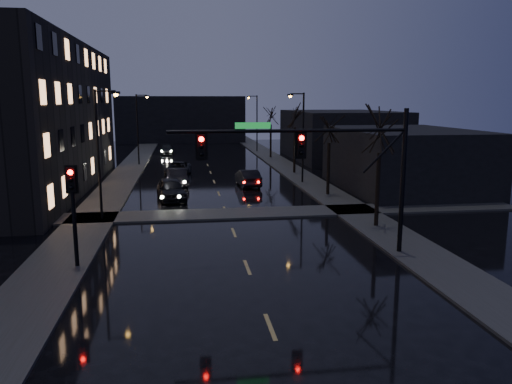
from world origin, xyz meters
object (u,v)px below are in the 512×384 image
object	(u,v)px
oncoming_car_b	(177,177)
oncoming_car_c	(178,169)
oncoming_car_a	(171,189)
oncoming_car_d	(167,150)
lead_car	(248,178)

from	to	relation	value
oncoming_car_b	oncoming_car_c	size ratio (longest dim) A/B	0.87
oncoming_car_a	oncoming_car_c	world-z (taller)	oncoming_car_a
oncoming_car_b	oncoming_car_c	distance (m)	5.75
oncoming_car_d	lead_car	world-z (taller)	lead_car
oncoming_car_a	oncoming_car_b	distance (m)	6.44
oncoming_car_b	oncoming_car_d	size ratio (longest dim) A/B	0.96
oncoming_car_a	oncoming_car_d	distance (m)	32.35
oncoming_car_a	oncoming_car_c	bearing A→B (deg)	80.22
oncoming_car_b	lead_car	xyz separation A→B (m)	(6.05, -1.27, 0.02)
oncoming_car_c	oncoming_car_d	world-z (taller)	oncoming_car_c
oncoming_car_d	oncoming_car_a	bearing A→B (deg)	-89.13
oncoming_car_a	oncoming_car_c	distance (m)	12.18
oncoming_car_b	oncoming_car_c	xyz separation A→B (m)	(0.00, 5.75, -0.02)
oncoming_car_c	oncoming_car_d	bearing A→B (deg)	100.70
oncoming_car_b	oncoming_car_d	xyz separation A→B (m)	(-1.68, 25.90, -0.06)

